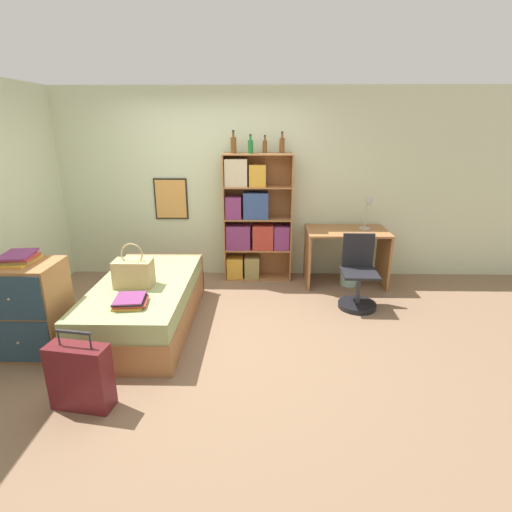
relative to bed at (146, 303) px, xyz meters
name	(u,v)px	position (x,y,z in m)	size (l,w,h in m)	color
ground_plane	(202,325)	(0.61, -0.02, -0.25)	(14.00, 14.00, 0.00)	#84664C
wall_back	(215,185)	(0.61, 1.65, 1.05)	(10.00, 0.09, 2.60)	beige
bed	(146,303)	(0.00, 0.00, 0.00)	(0.99, 1.93, 0.51)	#A36B3D
handbag	(134,273)	(-0.06, -0.12, 0.41)	(0.39, 0.23, 0.47)	tan
book_stack_on_bed	(130,301)	(0.04, -0.57, 0.29)	(0.33, 0.33, 0.08)	gold
suitcase	(80,377)	(-0.12, -1.36, 0.02)	(0.49, 0.25, 0.67)	#5B191E
dresser	(30,309)	(-0.93, -0.56, 0.20)	(0.62, 0.53, 0.90)	#A36B3D
magazine_pile_on_dresser	(18,258)	(-0.98, -0.51, 0.69)	(0.31, 0.39, 0.08)	gold
bookcase	(252,220)	(1.12, 1.44, 0.60)	(0.93, 0.31, 1.75)	#A36B3D
bottle_green	(233,145)	(0.89, 1.42, 1.61)	(0.08, 0.08, 0.29)	brown
bottle_brown	(250,146)	(1.11, 1.40, 1.59)	(0.07, 0.07, 0.24)	#1E6B2D
bottle_clear	(265,146)	(1.30, 1.46, 1.59)	(0.06, 0.06, 0.23)	brown
bottle_blue	(282,145)	(1.52, 1.46, 1.60)	(0.07, 0.07, 0.28)	brown
desk	(346,247)	(2.41, 1.27, 0.27)	(1.08, 0.66, 0.76)	#A36B3D
desk_lamp	(369,206)	(2.69, 1.32, 0.83)	(0.20, 0.15, 0.48)	#ADA89E
desk_chair	(358,284)	(2.43, 0.52, 0.03)	(0.46, 0.46, 0.88)	black
waste_bin	(349,275)	(2.47, 1.20, -0.12)	(0.25, 0.25, 0.27)	#99C1B2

